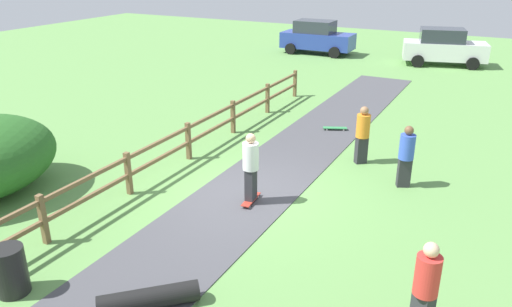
{
  "coord_description": "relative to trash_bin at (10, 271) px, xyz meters",
  "views": [
    {
      "loc": [
        5.36,
        -9.75,
        5.57
      ],
      "look_at": [
        0.09,
        0.33,
        1.0
      ],
      "focal_mm": 35.07,
      "sensor_mm": 36.0,
      "label": 1
    }
  ],
  "objects": [
    {
      "name": "wooden_fence",
      "position": [
        -0.8,
        5.27,
        0.22
      ],
      "size": [
        0.12,
        18.12,
        1.1
      ],
      "color": "brown",
      "rests_on": "ground_plane"
    },
    {
      "name": "bystander_red",
      "position": [
        6.54,
        2.22,
        0.47
      ],
      "size": [
        0.53,
        0.53,
        1.67
      ],
      "color": "#2D2D33",
      "rests_on": "ground_plane"
    },
    {
      "name": "skater_riding",
      "position": [
        2.1,
        4.94,
        0.54
      ],
      "size": [
        0.42,
        0.82,
        1.74
      ],
      "color": "#B23326",
      "rests_on": "asphalt_path"
    },
    {
      "name": "asphalt_path",
      "position": [
        1.8,
        5.27,
        -0.44
      ],
      "size": [
        2.4,
        28.0,
        0.02
      ],
      "primitive_type": "cube",
      "color": "#47474C",
      "rests_on": "ground_plane"
    },
    {
      "name": "bystander_orange",
      "position": [
        3.71,
        8.57,
        0.47
      ],
      "size": [
        0.54,
        0.54,
        1.67
      ],
      "color": "#2D2D33",
      "rests_on": "ground_plane"
    },
    {
      "name": "skater_fallen",
      "position": [
        2.44,
        0.71,
        -0.25
      ],
      "size": [
        1.52,
        1.54,
        0.36
      ],
      "color": "black",
      "rests_on": "asphalt_path"
    },
    {
      "name": "parked_car_white",
      "position": [
        3.67,
        23.69,
        0.51
      ],
      "size": [
        4.48,
        2.74,
        1.92
      ],
      "color": "silver",
      "rests_on": "ground_plane"
    },
    {
      "name": "ground_plane",
      "position": [
        1.8,
        5.27,
        -0.45
      ],
      "size": [
        60.0,
        60.0,
        0.0
      ],
      "primitive_type": "plane",
      "color": "#60934C"
    },
    {
      "name": "parked_car_blue",
      "position": [
        -3.48,
        23.7,
        0.51
      ],
      "size": [
        4.23,
        2.06,
        1.92
      ],
      "color": "#283D99",
      "rests_on": "ground_plane"
    },
    {
      "name": "trash_bin",
      "position": [
        0.0,
        0.0,
        0.0
      ],
      "size": [
        0.56,
        0.56,
        0.9
      ],
      "primitive_type": "cylinder",
      "color": "black",
      "rests_on": "ground_plane"
    },
    {
      "name": "bystander_blue",
      "position": [
        5.13,
        7.56,
        0.44
      ],
      "size": [
        0.51,
        0.51,
        1.63
      ],
      "color": "#2D2D33",
      "rests_on": "ground_plane"
    },
    {
      "name": "skateboard_loose",
      "position": [
        2.14,
        10.91,
        -0.36
      ],
      "size": [
        0.81,
        0.51,
        0.08
      ],
      "color": "#338C4C",
      "rests_on": "asphalt_path"
    }
  ]
}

